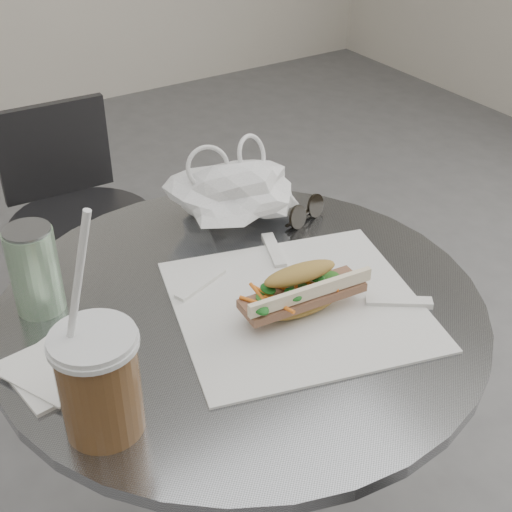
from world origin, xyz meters
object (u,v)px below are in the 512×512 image
cafe_table (243,426)px  chair_far (84,257)px  sunglasses (306,213)px  iced_coffee (99,381)px  banh_mi (301,291)px  drink_can (35,270)px

cafe_table → chair_far: bearing=88.5°
chair_far → sunglasses: bearing=108.4°
iced_coffee → banh_mi: bearing=9.4°
cafe_table → banh_mi: (0.06, -0.07, 0.32)m
chair_far → iced_coffee: iced_coffee is taller
chair_far → banh_mi: bearing=94.9°
cafe_table → sunglasses: bearing=32.9°
chair_far → iced_coffee: (-0.30, -1.01, 0.49)m
chair_far → iced_coffee: 1.16m
cafe_table → iced_coffee: size_ratio=2.43×
iced_coffee → drink_can: (0.01, 0.28, -0.01)m
cafe_table → iced_coffee: iced_coffee is taller
sunglasses → drink_can: drink_can is taller
cafe_table → chair_far: 0.89m
iced_coffee → sunglasses: size_ratio=3.16×
iced_coffee → cafe_table: bearing=24.8°
chair_far → drink_can: drink_can is taller
chair_far → drink_can: (-0.29, -0.73, 0.49)m
banh_mi → drink_can: (-0.33, 0.23, 0.03)m
cafe_table → banh_mi: 0.33m
chair_far → sunglasses: size_ratio=7.28×
cafe_table → sunglasses: sunglasses is taller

